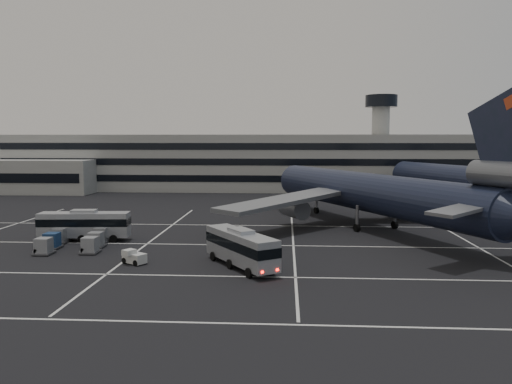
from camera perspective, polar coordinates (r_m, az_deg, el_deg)
ground at (r=58.02m, az=-7.67°, el=-6.79°), size 260.00×260.00×0.00m
lane_markings at (r=58.54m, az=-6.61°, el=-6.66°), size 90.00×55.62×0.01m
terminal at (r=127.55m, az=-2.84°, el=3.36°), size 125.00×26.00×24.00m
hills at (r=226.97m, az=5.20°, el=-0.31°), size 352.00×180.00×44.00m
trijet_main at (r=73.43m, az=12.97°, el=-0.05°), size 43.15×54.11×18.08m
trijet_far at (r=96.50m, az=24.81°, el=1.07°), size 28.60×55.53×18.08m
bus_near at (r=50.29m, az=-1.74°, el=-6.22°), size 8.29×10.67×3.92m
bus_far at (r=66.92m, az=-19.01°, el=-3.46°), size 11.44×3.61×3.98m
tug_b at (r=53.43m, az=-13.65°, el=-7.26°), size 2.80×2.52×1.55m
uld_cluster at (r=63.93m, az=-20.20°, el=-5.08°), size 8.67×11.47×1.87m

